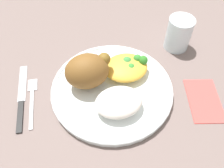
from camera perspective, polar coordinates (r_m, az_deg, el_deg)
ground_plane at (r=0.55m, az=0.00°, el=-1.82°), size 2.00×2.00×0.00m
plate at (r=0.55m, az=0.00°, el=-1.21°), size 0.28×0.28×0.02m
roasted_chicken at (r=0.52m, az=-5.92°, el=3.19°), size 0.11×0.08×0.08m
rice_pile at (r=0.49m, az=1.73°, el=-4.37°), size 0.10×0.08×0.04m
mac_cheese_with_broccoli at (r=0.56m, az=3.62°, el=4.18°), size 0.11×0.09×0.04m
fork at (r=0.57m, az=-18.83°, el=-3.65°), size 0.03×0.14×0.01m
knife at (r=0.57m, az=-21.19°, el=-4.00°), size 0.03×0.19×0.01m
water_glass at (r=0.65m, az=15.86°, el=11.67°), size 0.07×0.07×0.09m
napkin at (r=0.58m, az=21.42°, el=-3.61°), size 0.10×0.13×0.00m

